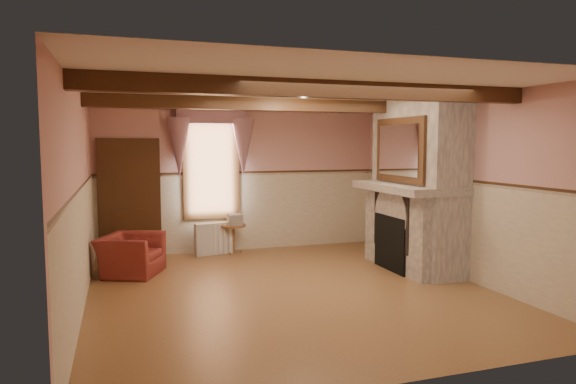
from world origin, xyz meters
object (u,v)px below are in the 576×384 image
object	(u,v)px
side_table	(233,239)
radiator	(213,239)
bowl	(410,182)
armchair	(131,255)
oil_lamp	(395,174)
mantel_clock	(384,175)

from	to	relation	value
side_table	radiator	size ratio (longest dim) A/B	0.79
side_table	bowl	world-z (taller)	bowl
armchair	bowl	xyz separation A→B (m)	(4.37, -1.08, 1.14)
radiator	bowl	world-z (taller)	bowl
radiator	oil_lamp	size ratio (longest dim) A/B	2.50
bowl	oil_lamp	distance (m)	0.48
oil_lamp	bowl	bearing A→B (deg)	-90.00
radiator	oil_lamp	distance (m)	3.55
radiator	mantel_clock	world-z (taller)	mantel_clock
armchair	bowl	size ratio (longest dim) A/B	3.13
radiator	bowl	size ratio (longest dim) A/B	2.26
side_table	mantel_clock	xyz separation A→B (m)	(2.50, -1.30, 1.25)
mantel_clock	oil_lamp	world-z (taller)	oil_lamp
oil_lamp	armchair	bearing A→B (deg)	171.98
oil_lamp	side_table	bearing A→B (deg)	146.18
oil_lamp	radiator	bearing A→B (deg)	149.74
armchair	radiator	distance (m)	1.84
side_table	oil_lamp	distance (m)	3.27
armchair	bowl	bearing A→B (deg)	-80.33
mantel_clock	oil_lamp	distance (m)	0.38
armchair	side_table	xyz separation A→B (m)	(1.87, 1.06, -0.04)
side_table	mantel_clock	world-z (taller)	mantel_clock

